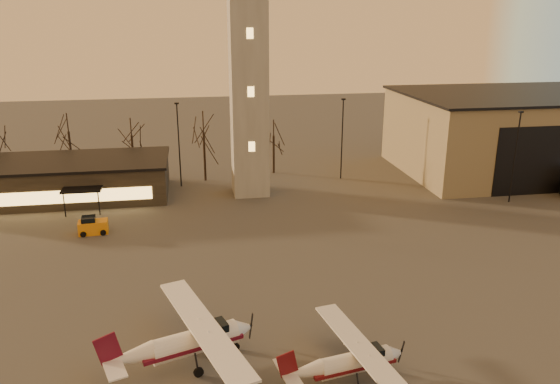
% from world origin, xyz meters
% --- Properties ---
extents(ground, '(220.00, 220.00, 0.00)m').
position_xyz_m(ground, '(0.00, 0.00, 0.00)').
color(ground, '#3F3D3A').
rests_on(ground, ground).
extents(control_tower, '(6.80, 6.80, 32.60)m').
position_xyz_m(control_tower, '(0.00, 30.00, 16.33)').
color(control_tower, gray).
rests_on(control_tower, ground).
extents(hangar, '(30.60, 20.60, 10.30)m').
position_xyz_m(hangar, '(36.00, 33.98, 5.15)').
color(hangar, '#7E6F52').
rests_on(hangar, ground).
extents(terminal, '(25.40, 12.20, 4.30)m').
position_xyz_m(terminal, '(-21.99, 31.98, 2.16)').
color(terminal, black).
rests_on(terminal, ground).
extents(light_poles, '(58.50, 12.25, 10.14)m').
position_xyz_m(light_poles, '(0.50, 31.00, 5.41)').
color(light_poles, black).
rests_on(light_poles, ground).
extents(tree_row, '(37.20, 9.20, 8.80)m').
position_xyz_m(tree_row, '(-13.70, 39.16, 5.94)').
color(tree_row, black).
rests_on(tree_row, ground).
extents(cessna_front, '(8.17, 10.28, 2.82)m').
position_xyz_m(cessna_front, '(1.99, -5.16, 0.97)').
color(cessna_front, silver).
rests_on(cessna_front, ground).
extents(cessna_rear, '(9.95, 12.23, 3.41)m').
position_xyz_m(cessna_rear, '(-6.84, -1.94, 1.17)').
color(cessna_rear, silver).
rests_on(cessna_rear, ground).
extents(service_cart, '(2.79, 1.90, 1.70)m').
position_xyz_m(service_cart, '(-16.20, 20.10, 0.65)').
color(service_cart, orange).
rests_on(service_cart, ground).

